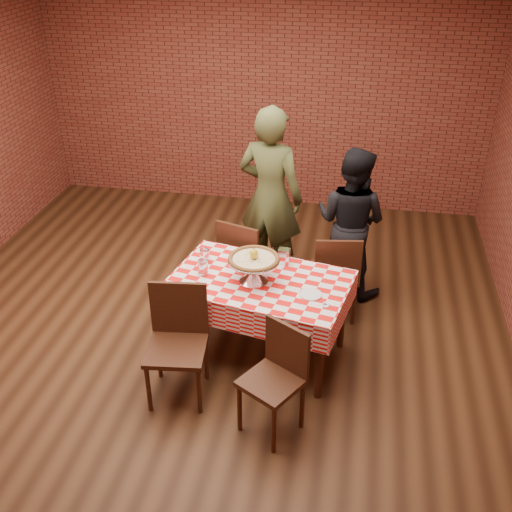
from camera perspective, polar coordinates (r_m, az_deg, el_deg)
name	(u,v)px	position (r m, az deg, el deg)	size (l,w,h in m)	color
ground	(206,335)	(5.63, -4.73, -7.43)	(6.00, 6.00, 0.00)	black
back_wall	(262,91)	(7.66, 0.61, 15.21)	(5.50, 5.50, 0.00)	maroon
table	(260,317)	(5.20, 0.36, -5.80)	(1.43, 0.86, 0.75)	#3F2011
tablecloth	(260,292)	(5.05, 0.37, -3.41)	(1.46, 0.89, 0.25)	red
pizza_stand	(254,270)	(4.93, -0.21, -1.34)	(0.43, 0.43, 0.19)	silver
pizza	(254,259)	(4.87, -0.21, -0.32)	(0.42, 0.42, 0.03)	beige
lemon	(254,254)	(4.85, -0.21, 0.19)	(0.07, 0.07, 0.09)	yellow
water_glass_left	(203,267)	(5.04, -5.01, -1.08)	(0.08, 0.08, 0.13)	white
water_glass_right	(205,256)	(5.20, -4.84, -0.04)	(0.08, 0.08, 0.13)	white
side_plate	(310,294)	(4.81, 5.14, -3.61)	(0.18, 0.18, 0.01)	white
sweetener_packet_a	(326,304)	(4.72, 6.61, -4.49)	(0.05, 0.04, 0.01)	white
sweetener_packet_b	(325,306)	(4.70, 6.54, -4.66)	(0.05, 0.04, 0.01)	white
condiment_caddy	(284,256)	(5.18, 2.66, -0.03)	(0.10, 0.08, 0.14)	silver
chair_near_left	(176,348)	(4.77, -7.51, -8.57)	(0.45, 0.45, 0.93)	#3F2011
chair_near_right	(271,384)	(4.47, 1.45, -11.95)	(0.39, 0.39, 0.87)	#3F2011
chair_far_left	(248,259)	(5.86, -0.80, -0.29)	(0.43, 0.43, 0.91)	#3F2011
chair_far_right	(334,273)	(5.71, 7.39, -1.60)	(0.42, 0.42, 0.90)	#3F2011
diner_olive	(270,197)	(6.02, 1.36, 5.56)	(0.67, 0.44, 1.84)	#434A25
diner_black	(351,222)	(5.98, 8.89, 3.20)	(0.73, 0.57, 1.51)	black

